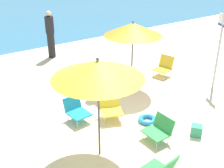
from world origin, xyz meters
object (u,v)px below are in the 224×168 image
object	(u,v)px
umbrella_orange	(133,29)
beach_chair_d	(111,106)
beach_bag	(196,130)
warning_sign	(220,41)
person_a	(98,82)
beach_chair_c	(159,129)
beach_chair_a	(76,110)
person_c	(50,34)
beach_chair_e	(164,66)
swim_ring	(147,119)
umbrella_yellow	(98,70)

from	to	relation	value
umbrella_orange	beach_chair_d	distance (m)	2.28
beach_bag	warning_sign	bearing A→B (deg)	30.65
umbrella_orange	person_a	world-z (taller)	umbrella_orange
umbrella_orange	beach_chair_d	size ratio (longest dim) A/B	2.76
beach_chair_c	beach_chair_a	bearing A→B (deg)	-58.64
beach_chair_d	person_c	xyz separation A→B (m)	(0.56, 4.73, 0.56)
beach_chair_d	beach_chair_e	bearing A→B (deg)	134.48
beach_chair_c	person_c	size ratio (longest dim) A/B	0.31
umbrella_orange	beach_chair_e	distance (m)	1.98
warning_sign	swim_ring	bearing A→B (deg)	-148.17
warning_sign	beach_bag	world-z (taller)	warning_sign
umbrella_yellow	warning_sign	size ratio (longest dim) A/B	0.93
beach_chair_e	warning_sign	xyz separation A→B (m)	(0.60, -1.45, 1.09)
person_c	swim_ring	xyz separation A→B (m)	(0.05, -5.38, -0.81)
person_a	beach_chair_d	bearing A→B (deg)	-95.76
beach_chair_e	warning_sign	bearing A→B (deg)	96.48
umbrella_orange	warning_sign	xyz separation A→B (m)	(1.99, -1.35, -0.32)
umbrella_yellow	beach_bag	bearing A→B (deg)	-18.08
beach_chair_d	warning_sign	distance (m)	3.61
umbrella_yellow	beach_chair_d	size ratio (longest dim) A/B	2.86
beach_chair_a	swim_ring	size ratio (longest dim) A/B	1.44
person_c	beach_chair_c	bearing A→B (deg)	-155.18
beach_chair_e	person_c	size ratio (longest dim) A/B	0.38
warning_sign	swim_ring	size ratio (longest dim) A/B	5.00
umbrella_orange	warning_sign	size ratio (longest dim) A/B	0.90
beach_chair_e	swim_ring	world-z (taller)	beach_chair_e
person_c	beach_bag	size ratio (longest dim) A/B	6.81
beach_bag	beach_chair_c	bearing A→B (deg)	154.96
swim_ring	beach_chair_c	bearing A→B (deg)	-110.99
person_a	warning_sign	bearing A→B (deg)	-13.57
person_c	warning_sign	distance (m)	5.81
umbrella_orange	person_c	xyz separation A→B (m)	(-0.88, 3.68, -0.86)
beach_bag	umbrella_orange	bearing A→B (deg)	83.36
swim_ring	beach_bag	bearing A→B (deg)	-63.19
beach_chair_a	warning_sign	xyz separation A→B (m)	(4.15, -0.67, 1.13)
beach_chair_a	beach_chair_d	distance (m)	0.81
beach_chair_d	warning_sign	size ratio (longest dim) A/B	0.33
person_c	beach_chair_d	bearing A→B (deg)	-160.01
beach_chair_a	beach_bag	xyz separation A→B (m)	(1.85, -2.04, -0.15)
person_c	beach_bag	world-z (taller)	person_c
beach_chair_d	warning_sign	xyz separation A→B (m)	(3.43, -0.30, 1.09)
beach_chair_e	person_c	world-z (taller)	person_c
beach_chair_e	swim_ring	size ratio (longest dim) A/B	1.51
beach_chair_e	person_c	bearing A→B (deg)	-73.74
beach_chair_e	person_a	xyz separation A→B (m)	(-2.51, -0.05, 0.12)
person_a	warning_sign	world-z (taller)	warning_sign
beach_chair_d	beach_chair_e	world-z (taller)	beach_chair_e
warning_sign	swim_ring	xyz separation A→B (m)	(-2.82, -0.34, -1.34)
person_c	swim_ring	world-z (taller)	person_c
swim_ring	beach_bag	distance (m)	1.14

